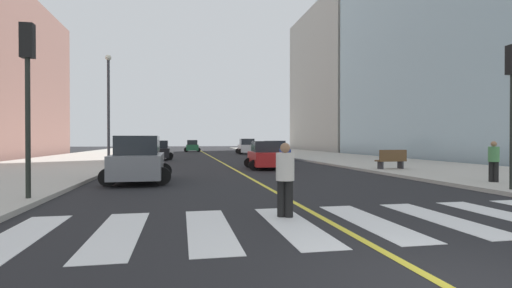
{
  "coord_description": "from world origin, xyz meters",
  "views": [
    {
      "loc": [
        -3.27,
        -3.94,
        1.84
      ],
      "look_at": [
        3.21,
        29.08,
        1.49
      ],
      "focal_mm": 26.88,
      "sensor_mm": 36.0,
      "label": 1
    }
  ],
  "objects_px": {
    "car_green_fifth": "(192,146)",
    "car_white_sixth": "(247,147)",
    "car_blue_second": "(275,151)",
    "traffic_light_far_corner": "(28,76)",
    "pedestrian_waiting_east": "(494,159)",
    "car_black_nearest": "(160,151)",
    "park_bench": "(391,160)",
    "car_red_third": "(265,156)",
    "street_lamp": "(108,100)",
    "car_gray_fourth": "(138,161)",
    "pedestrian_crossing": "(285,176)"
  },
  "relations": [
    {
      "from": "car_blue_second",
      "to": "traffic_light_far_corner",
      "type": "bearing_deg",
      "value": 59.31
    },
    {
      "from": "car_green_fifth",
      "to": "car_white_sixth",
      "type": "xyz_separation_m",
      "value": [
        6.81,
        -11.35,
        0.08
      ]
    },
    {
      "from": "car_gray_fourth",
      "to": "park_bench",
      "type": "distance_m",
      "value": 14.22
    },
    {
      "from": "car_white_sixth",
      "to": "pedestrian_crossing",
      "type": "xyz_separation_m",
      "value": [
        -6.09,
        -40.75,
        0.04
      ]
    },
    {
      "from": "car_gray_fourth",
      "to": "car_white_sixth",
      "type": "bearing_deg",
      "value": 71.46
    },
    {
      "from": "street_lamp",
      "to": "pedestrian_crossing",
      "type": "bearing_deg",
      "value": -70.29
    },
    {
      "from": "car_gray_fourth",
      "to": "pedestrian_waiting_east",
      "type": "xyz_separation_m",
      "value": [
        14.19,
        -4.04,
        0.11
      ]
    },
    {
      "from": "car_black_nearest",
      "to": "car_white_sixth",
      "type": "height_order",
      "value": "car_white_sixth"
    },
    {
      "from": "pedestrian_waiting_east",
      "to": "car_white_sixth",
      "type": "bearing_deg",
      "value": 149.42
    },
    {
      "from": "car_gray_fourth",
      "to": "traffic_light_far_corner",
      "type": "height_order",
      "value": "traffic_light_far_corner"
    },
    {
      "from": "car_white_sixth",
      "to": "pedestrian_waiting_east",
      "type": "relative_size",
      "value": 2.78
    },
    {
      "from": "car_blue_second",
      "to": "street_lamp",
      "type": "relative_size",
      "value": 0.49
    },
    {
      "from": "traffic_light_far_corner",
      "to": "park_bench",
      "type": "relative_size",
      "value": 2.76
    },
    {
      "from": "car_green_fifth",
      "to": "traffic_light_far_corner",
      "type": "height_order",
      "value": "traffic_light_far_corner"
    },
    {
      "from": "car_blue_second",
      "to": "traffic_light_far_corner",
      "type": "distance_m",
      "value": 24.76
    },
    {
      "from": "park_bench",
      "to": "pedestrian_crossing",
      "type": "bearing_deg",
      "value": 135.9
    },
    {
      "from": "pedestrian_crossing",
      "to": "park_bench",
      "type": "bearing_deg",
      "value": 78.84
    },
    {
      "from": "car_blue_second",
      "to": "car_gray_fourth",
      "type": "bearing_deg",
      "value": 57.98
    },
    {
      "from": "car_blue_second",
      "to": "car_white_sixth",
      "type": "bearing_deg",
      "value": -90.69
    },
    {
      "from": "park_bench",
      "to": "car_green_fifth",
      "type": "bearing_deg",
      "value": 9.93
    },
    {
      "from": "car_black_nearest",
      "to": "pedestrian_crossing",
      "type": "xyz_separation_m",
      "value": [
        4.39,
        -28.0,
        0.14
      ]
    },
    {
      "from": "car_blue_second",
      "to": "car_gray_fourth",
      "type": "relative_size",
      "value": 0.88
    },
    {
      "from": "car_white_sixth",
      "to": "car_black_nearest",
      "type": "bearing_deg",
      "value": 52.86
    },
    {
      "from": "car_white_sixth",
      "to": "park_bench",
      "type": "height_order",
      "value": "car_white_sixth"
    },
    {
      "from": "street_lamp",
      "to": "car_black_nearest",
      "type": "bearing_deg",
      "value": 60.96
    },
    {
      "from": "car_black_nearest",
      "to": "car_blue_second",
      "type": "bearing_deg",
      "value": -19.44
    },
    {
      "from": "traffic_light_far_corner",
      "to": "pedestrian_waiting_east",
      "type": "relative_size",
      "value": 3.08
    },
    {
      "from": "car_gray_fourth",
      "to": "car_white_sixth",
      "type": "relative_size",
      "value": 0.99
    },
    {
      "from": "car_black_nearest",
      "to": "pedestrian_crossing",
      "type": "height_order",
      "value": "car_black_nearest"
    },
    {
      "from": "traffic_light_far_corner",
      "to": "park_bench",
      "type": "bearing_deg",
      "value": 26.47
    },
    {
      "from": "pedestrian_waiting_east",
      "to": "street_lamp",
      "type": "distance_m",
      "value": 25.12
    },
    {
      "from": "car_green_fifth",
      "to": "car_white_sixth",
      "type": "height_order",
      "value": "car_white_sixth"
    },
    {
      "from": "car_green_fifth",
      "to": "car_white_sixth",
      "type": "bearing_deg",
      "value": -58.42
    },
    {
      "from": "car_red_third",
      "to": "pedestrian_crossing",
      "type": "bearing_deg",
      "value": 81.92
    },
    {
      "from": "car_blue_second",
      "to": "traffic_light_far_corner",
      "type": "xyz_separation_m",
      "value": [
        -12.64,
        -21.1,
        2.87
      ]
    },
    {
      "from": "car_gray_fourth",
      "to": "traffic_light_far_corner",
      "type": "distance_m",
      "value": 6.34
    },
    {
      "from": "car_gray_fourth",
      "to": "pedestrian_waiting_east",
      "type": "bearing_deg",
      "value": -16.65
    },
    {
      "from": "car_red_third",
      "to": "pedestrian_waiting_east",
      "type": "relative_size",
      "value": 2.45
    },
    {
      "from": "car_gray_fourth",
      "to": "street_lamp",
      "type": "relative_size",
      "value": 0.56
    },
    {
      "from": "car_black_nearest",
      "to": "pedestrian_crossing",
      "type": "distance_m",
      "value": 28.34
    },
    {
      "from": "car_white_sixth",
      "to": "pedestrian_waiting_east",
      "type": "xyz_separation_m",
      "value": [
        3.84,
        -36.28,
        0.12
      ]
    },
    {
      "from": "car_black_nearest",
      "to": "traffic_light_far_corner",
      "type": "height_order",
      "value": "traffic_light_far_corner"
    },
    {
      "from": "car_white_sixth",
      "to": "street_lamp",
      "type": "height_order",
      "value": "street_lamp"
    },
    {
      "from": "car_blue_second",
      "to": "car_green_fifth",
      "type": "height_order",
      "value": "car_green_fifth"
    },
    {
      "from": "pedestrian_crossing",
      "to": "pedestrian_waiting_east",
      "type": "relative_size",
      "value": 1.08
    },
    {
      "from": "car_white_sixth",
      "to": "street_lamp",
      "type": "xyz_separation_m",
      "value": [
        -13.91,
        -18.93,
        3.97
      ]
    },
    {
      "from": "car_red_third",
      "to": "car_green_fifth",
      "type": "distance_m",
      "value": 37.13
    },
    {
      "from": "car_white_sixth",
      "to": "park_bench",
      "type": "bearing_deg",
      "value": 99.2
    },
    {
      "from": "car_blue_second",
      "to": "car_red_third",
      "type": "xyz_separation_m",
      "value": [
        -2.97,
        -9.36,
        -0.0
      ]
    },
    {
      "from": "traffic_light_far_corner",
      "to": "street_lamp",
      "type": "distance_m",
      "value": 18.48
    }
  ]
}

